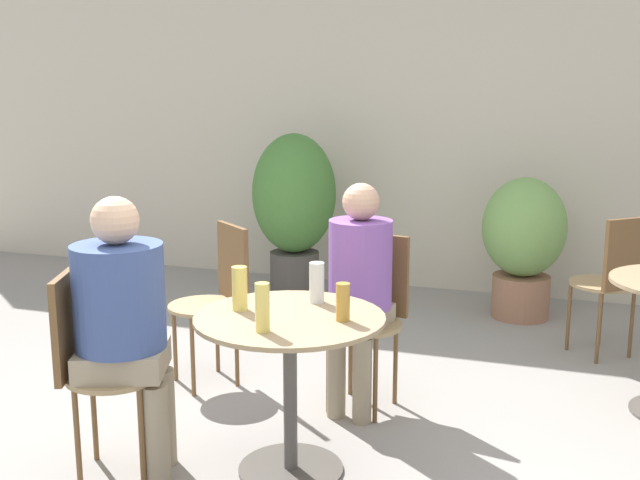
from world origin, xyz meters
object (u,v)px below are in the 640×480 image
object	(u,v)px
bistro_chair_2	(219,288)
potted_plant_0	(294,203)
cafe_table_near	(290,354)
bistro_chair_0	(370,304)
potted_plant_1	(524,239)
beer_glass_2	(317,283)
beer_glass_3	(240,289)
seated_person_1	(124,315)
seated_person_0	(359,278)
bistro_chair_1	(91,355)
beer_glass_0	(262,308)
beer_glass_1	(343,302)
bistro_chair_3	(615,273)

from	to	relation	value
bistro_chair_2	potted_plant_0	bearing A→B (deg)	136.61
potted_plant_0	cafe_table_near	bearing A→B (deg)	-69.70
bistro_chair_0	potted_plant_1	size ratio (longest dim) A/B	0.87
bistro_chair_0	beer_glass_2	bearing A→B (deg)	-89.44
beer_glass_2	beer_glass_3	world-z (taller)	beer_glass_3
seated_person_1	potted_plant_1	bearing A→B (deg)	-47.15
cafe_table_near	seated_person_0	size ratio (longest dim) A/B	0.68
bistro_chair_0	potted_plant_1	xyz separation A→B (m)	(0.65, 1.83, 0.04)
bistro_chair_2	seated_person_0	bearing A→B (deg)	28.59
seated_person_1	potted_plant_0	size ratio (longest dim) A/B	0.93
bistro_chair_1	beer_glass_0	world-z (taller)	beer_glass_0
potted_plant_0	potted_plant_1	bearing A→B (deg)	-0.17
bistro_chair_0	beer_glass_1	world-z (taller)	bistro_chair_0
bistro_chair_2	bistro_chair_3	bearing A→B (deg)	66.50
seated_person_0	potted_plant_1	distance (m)	2.09
bistro_chair_1	bistro_chair_2	bearing A→B (deg)	-22.51
beer_glass_3	cafe_table_near	bearing A→B (deg)	-1.97
potted_plant_0	seated_person_0	bearing A→B (deg)	-61.03
seated_person_1	cafe_table_near	bearing A→B (deg)	-90.00
bistro_chair_2	beer_glass_3	size ratio (longest dim) A/B	4.68
bistro_chair_0	bistro_chair_3	size ratio (longest dim) A/B	1.00
cafe_table_near	beer_glass_3	world-z (taller)	beer_glass_3
bistro_chair_2	bistro_chair_3	xyz separation A→B (m)	(2.13, 1.10, 0.00)
bistro_chair_3	potted_plant_0	xyz separation A→B (m)	(-2.37, 0.72, 0.21)
potted_plant_1	cafe_table_near	bearing A→B (deg)	-106.48
beer_glass_0	beer_glass_2	size ratio (longest dim) A/B	1.08
bistro_chair_3	seated_person_1	xyz separation A→B (m)	(-2.03, -2.19, 0.18)
seated_person_1	bistro_chair_2	bearing A→B (deg)	-15.29
bistro_chair_2	seated_person_1	world-z (taller)	seated_person_1
beer_glass_1	seated_person_1	bearing A→B (deg)	-163.88
bistro_chair_2	bistro_chair_0	bearing A→B (deg)	38.15
bistro_chair_2	beer_glass_1	world-z (taller)	bistro_chair_2
beer_glass_0	bistro_chair_2	bearing A→B (deg)	124.02
potted_plant_0	potted_plant_1	xyz separation A→B (m)	(1.78, -0.01, -0.18)
beer_glass_1	bistro_chair_3	bearing A→B (deg)	59.44
cafe_table_near	beer_glass_1	distance (m)	0.34
bistro_chair_3	beer_glass_3	world-z (taller)	beer_glass_3
bistro_chair_1	potted_plant_1	distance (m)	3.36
bistro_chair_1	beer_glass_0	distance (m)	0.81
beer_glass_1	beer_glass_3	world-z (taller)	beer_glass_3
bistro_chair_1	seated_person_0	size ratio (longest dim) A/B	0.75
potted_plant_1	potted_plant_0	bearing A→B (deg)	179.83
bistro_chair_3	bistro_chair_1	bearing A→B (deg)	4.23
beer_glass_2	potted_plant_1	size ratio (longest dim) A/B	0.18
bistro_chair_2	bistro_chair_1	bearing A→B (deg)	-52.28
bistro_chair_1	beer_glass_2	size ratio (longest dim) A/B	4.94
bistro_chair_3	potted_plant_0	size ratio (longest dim) A/B	0.69
bistro_chair_1	seated_person_1	distance (m)	0.23
bistro_chair_0	bistro_chair_1	world-z (taller)	same
seated_person_1	beer_glass_1	xyz separation A→B (m)	(0.88, 0.25, 0.07)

